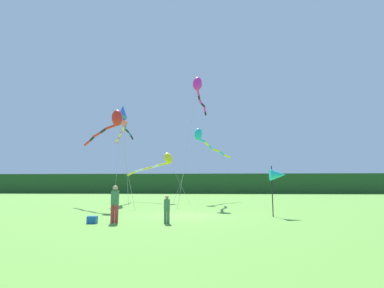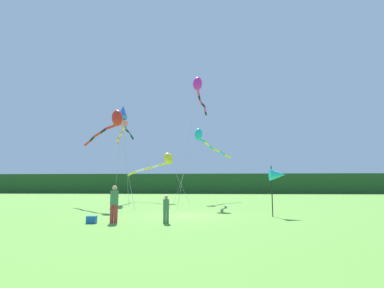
% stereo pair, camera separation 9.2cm
% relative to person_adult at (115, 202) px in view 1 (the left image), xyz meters
% --- Properties ---
extents(ground_plane, '(120.00, 120.00, 0.00)m').
position_rel_person_adult_xyz_m(ground_plane, '(3.15, 3.56, -0.99)').
color(ground_plane, '#5B9338').
extents(distant_treeline, '(108.00, 2.51, 4.09)m').
position_rel_person_adult_xyz_m(distant_treeline, '(3.15, 48.56, 1.05)').
color(distant_treeline, '#234C23').
rests_on(distant_treeline, ground).
extents(person_adult, '(0.39, 0.39, 1.78)m').
position_rel_person_adult_xyz_m(person_adult, '(0.00, 0.00, 0.00)').
color(person_adult, '#B23338').
rests_on(person_adult, ground).
extents(person_child, '(0.29, 0.29, 1.32)m').
position_rel_person_adult_xyz_m(person_child, '(2.54, -0.02, -0.26)').
color(person_child, '#3F724C').
rests_on(person_child, ground).
extents(cooler_box, '(0.43, 0.31, 0.34)m').
position_rel_person_adult_xyz_m(cooler_box, '(-0.99, -0.23, -0.82)').
color(cooler_box, '#1959B2').
rests_on(cooler_box, ground).
extents(banner_flag_pole, '(0.90, 0.70, 2.91)m').
position_rel_person_adult_xyz_m(banner_flag_pole, '(8.54, 3.36, 1.37)').
color(banner_flag_pole, black).
rests_on(banner_flag_pole, ground).
extents(kite_magenta, '(2.13, 10.09, 12.24)m').
position_rel_person_adult_xyz_m(kite_magenta, '(3.50, 13.59, 10.23)').
color(kite_magenta, '#B2B2B2').
rests_on(kite_magenta, ground).
extents(kite_cyan, '(5.94, 7.37, 7.82)m').
position_rel_person_adult_xyz_m(kite_cyan, '(3.79, 16.96, 5.76)').
color(kite_cyan, '#B2B2B2').
rests_on(kite_cyan, ground).
extents(kite_blue, '(1.18, 8.29, 9.92)m').
position_rel_person_adult_xyz_m(kite_blue, '(-4.20, 14.88, 7.96)').
color(kite_blue, '#B2B2B2').
rests_on(kite_blue, ground).
extents(kite_rainbow, '(4.49, 10.26, 9.15)m').
position_rel_person_adult_xyz_m(kite_rainbow, '(-4.56, 15.94, 7.19)').
color(kite_rainbow, '#B2B2B2').
rests_on(kite_rainbow, ground).
extents(kite_yellow, '(7.65, 5.10, 5.29)m').
position_rel_person_adult_xyz_m(kite_yellow, '(-0.34, 17.05, 3.36)').
color(kite_yellow, '#B2B2B2').
rests_on(kite_yellow, ground).
extents(kite_red, '(6.39, 5.53, 7.96)m').
position_rel_person_adult_xyz_m(kite_red, '(-3.29, 9.16, 5.98)').
color(kite_red, '#B2B2B2').
rests_on(kite_red, ground).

